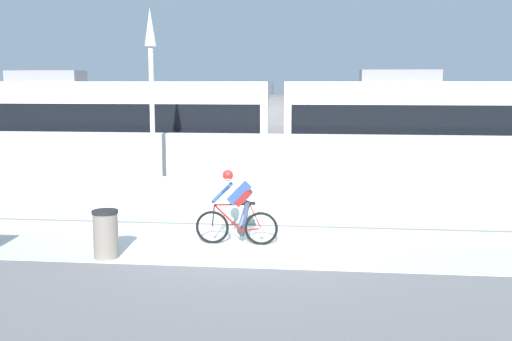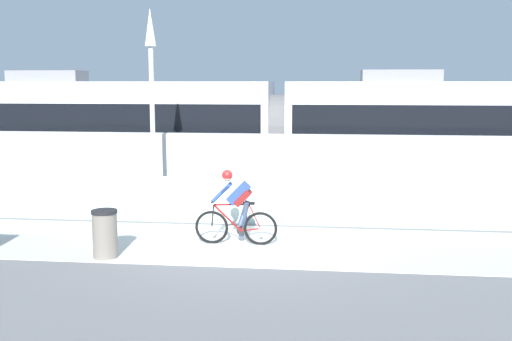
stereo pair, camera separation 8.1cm
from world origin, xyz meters
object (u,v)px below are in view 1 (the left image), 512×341
(tram, at_px, (278,130))
(lamp_post_antenna, at_px, (152,88))
(trash_bin, at_px, (106,234))
(cyclist_on_bike, at_px, (237,208))

(tram, bearing_deg, lamp_post_antenna, -120.73)
(tram, xyz_separation_m, trash_bin, (-2.82, -8.10, -1.41))
(lamp_post_antenna, bearing_deg, tram, 59.27)
(tram, relative_size, lamp_post_antenna, 4.34)
(tram, bearing_deg, trash_bin, -109.18)
(tram, distance_m, cyclist_on_bike, 6.95)
(lamp_post_antenna, bearing_deg, cyclist_on_bike, -41.86)
(trash_bin, bearing_deg, lamp_post_antenna, 89.61)
(lamp_post_antenna, xyz_separation_m, trash_bin, (-0.02, -3.40, -2.81))
(trash_bin, bearing_deg, cyclist_on_bike, 27.29)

